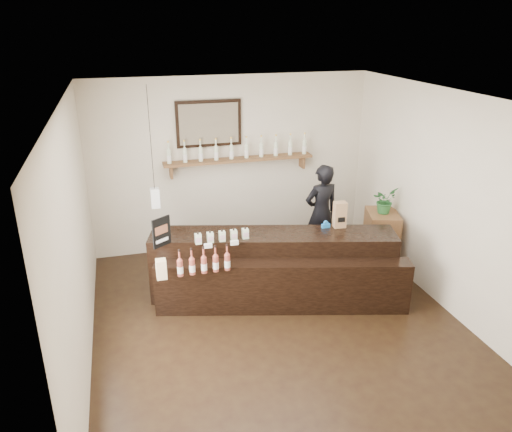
{
  "coord_description": "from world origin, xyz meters",
  "views": [
    {
      "loc": [
        -1.7,
        -5.12,
        3.59
      ],
      "look_at": [
        -0.08,
        0.7,
        1.19
      ],
      "focal_mm": 35.0,
      "sensor_mm": 36.0,
      "label": 1
    }
  ],
  "objects": [
    {
      "name": "ground",
      "position": [
        0.0,
        0.0,
        0.0
      ],
      "size": [
        5.0,
        5.0,
        0.0
      ],
      "primitive_type": "plane",
      "color": "black",
      "rests_on": "ground"
    },
    {
      "name": "promo_sign",
      "position": [
        -1.31,
        0.69,
        1.11
      ],
      "size": [
        0.24,
        0.17,
        0.38
      ],
      "color": "black",
      "rests_on": "counter"
    },
    {
      "name": "potted_plant",
      "position": [
        2.0,
        1.07,
        1.08
      ],
      "size": [
        0.46,
        0.44,
        0.39
      ],
      "primitive_type": "imported",
      "rotation": [
        0.0,
        0.0,
        0.51
      ],
      "color": "#29672E",
      "rests_on": "side_cabinet"
    },
    {
      "name": "back_wall_decor",
      "position": [
        -0.16,
        2.37,
        1.76
      ],
      "size": [
        2.66,
        0.96,
        1.69
      ],
      "color": "brown",
      "rests_on": "ground"
    },
    {
      "name": "tape_dispenser",
      "position": [
        0.91,
        0.69,
        0.96
      ],
      "size": [
        0.12,
        0.06,
        0.1
      ],
      "color": "blue",
      "rests_on": "counter"
    },
    {
      "name": "shopkeeper",
      "position": [
        1.2,
        1.55,
        0.88
      ],
      "size": [
        0.7,
        0.51,
        1.76
      ],
      "primitive_type": "imported",
      "rotation": [
        0.0,
        0.0,
        3.29
      ],
      "color": "black",
      "rests_on": "ground"
    },
    {
      "name": "paper_bag",
      "position": [
        1.09,
        0.67,
        1.1
      ],
      "size": [
        0.17,
        0.14,
        0.36
      ],
      "color": "#9D764C",
      "rests_on": "counter"
    },
    {
      "name": "counter",
      "position": [
        0.15,
        0.58,
        0.43
      ],
      "size": [
        3.33,
        1.7,
        1.07
      ],
      "color": "black",
      "rests_on": "ground"
    },
    {
      "name": "room_shell",
      "position": [
        0.0,
        0.0,
        1.7
      ],
      "size": [
        5.0,
        5.0,
        5.0
      ],
      "color": "beige",
      "rests_on": "ground"
    },
    {
      "name": "side_cabinet",
      "position": [
        2.0,
        1.07,
        0.44
      ],
      "size": [
        0.6,
        0.71,
        0.88
      ],
      "color": "brown",
      "rests_on": "ground"
    }
  ]
}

